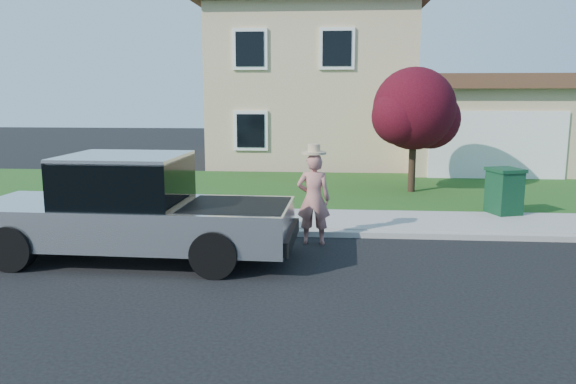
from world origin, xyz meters
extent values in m
plane|color=black|center=(0.00, 0.00, 0.00)|extent=(80.00, 80.00, 0.00)
cube|color=gray|center=(1.00, 2.90, 0.06)|extent=(40.00, 0.20, 0.12)
cube|color=gray|center=(1.00, 4.00, 0.07)|extent=(40.00, 2.00, 0.15)
cube|color=#134317|center=(1.00, 8.50, 0.05)|extent=(40.00, 7.00, 0.10)
cube|color=tan|center=(0.00, 17.00, 3.20)|extent=(8.00, 9.00, 6.40)
cube|color=tan|center=(6.50, 14.00, 1.60)|extent=(5.50, 6.00, 3.20)
cube|color=white|center=(6.50, 10.98, 1.25)|extent=(4.60, 0.12, 2.30)
cube|color=#4C2D1E|center=(0.00, 17.00, 6.60)|extent=(8.80, 9.80, 0.50)
cube|color=#4C2D1E|center=(6.50, 14.00, 3.40)|extent=(6.20, 6.80, 0.50)
cube|color=white|center=(-2.20, 12.45, 4.60)|extent=(1.30, 0.10, 1.50)
cube|color=white|center=(1.00, 12.45, 4.60)|extent=(1.30, 0.10, 1.50)
cube|color=black|center=(-2.20, 12.45, 1.60)|extent=(1.30, 0.10, 1.50)
cylinder|color=black|center=(-4.49, 0.14, 0.40)|extent=(0.80, 0.32, 0.79)
cylinder|color=black|center=(-4.45, 1.96, 0.40)|extent=(0.80, 0.32, 0.79)
cylinder|color=black|center=(-0.99, 0.05, 0.40)|extent=(0.80, 0.32, 0.79)
cylinder|color=black|center=(-0.94, 1.87, 0.40)|extent=(0.80, 0.32, 0.79)
cube|color=silver|center=(-2.64, 1.00, 0.68)|extent=(5.68, 2.12, 0.71)
cube|color=black|center=(-2.79, 1.01, 1.43)|extent=(2.12, 1.89, 0.84)
cube|color=silver|center=(-2.79, 1.01, 1.87)|extent=(2.12, 1.89, 0.08)
cube|color=black|center=(-0.77, 0.95, 1.02)|extent=(1.82, 1.73, 0.06)
cube|color=black|center=(0.20, 0.93, 0.49)|extent=(0.17, 1.88, 0.25)
cube|color=black|center=(-3.55, 2.09, 1.33)|extent=(0.12, 0.22, 0.18)
imported|color=#B86F65|center=(0.55, 2.29, 0.91)|extent=(0.67, 0.44, 1.83)
cylinder|color=tan|center=(0.55, 2.29, 1.85)|extent=(0.49, 0.49, 0.05)
cylinder|color=tan|center=(0.55, 2.29, 1.92)|extent=(0.24, 0.24, 0.17)
cylinder|color=black|center=(3.25, 8.07, 0.93)|extent=(0.21, 0.21, 1.67)
sphere|color=#440E18|center=(3.25, 8.07, 2.55)|extent=(2.40, 2.40, 2.40)
sphere|color=#440E18|center=(3.78, 8.38, 2.24)|extent=(1.77, 1.77, 1.77)
sphere|color=#440E18|center=(2.84, 7.75, 2.34)|extent=(1.67, 1.67, 1.67)
cube|color=#0E341D|center=(5.00, 4.86, 0.65)|extent=(0.80, 0.86, 1.01)
cube|color=#0E341D|center=(5.00, 4.86, 1.20)|extent=(0.88, 0.94, 0.08)
camera|label=1|loc=(0.93, -8.66, 2.98)|focal=35.00mm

